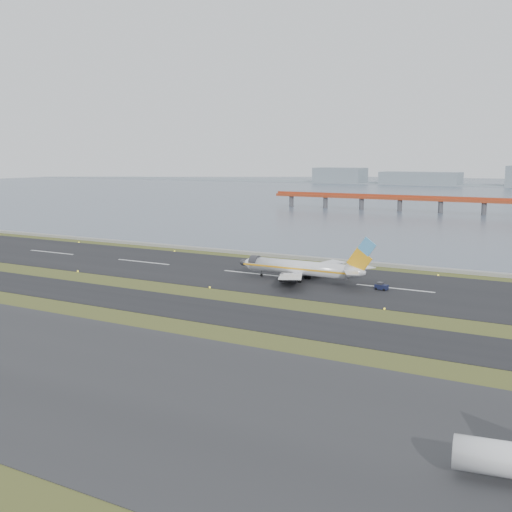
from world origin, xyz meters
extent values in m
plane|color=#364B1A|center=(0.00, 0.00, 0.00)|extent=(1000.00, 1000.00, 0.00)
cube|color=black|center=(0.00, -12.00, 0.05)|extent=(1000.00, 18.00, 0.10)
cube|color=black|center=(0.00, 30.00, 0.05)|extent=(1000.00, 45.00, 0.10)
cube|color=gray|center=(0.00, 60.00, 0.50)|extent=(1000.00, 2.50, 1.00)
cube|color=#4A586A|center=(0.00, 460.00, 0.00)|extent=(1400.00, 800.00, 1.30)
cube|color=#AD3E1D|center=(20.00, 250.00, 7.50)|extent=(260.00, 5.00, 1.60)
cube|color=#AD3E1D|center=(20.00, 250.00, 9.00)|extent=(260.00, 0.40, 1.40)
cylinder|color=#4C4C51|center=(-76.00, 250.00, 3.00)|extent=(2.80, 2.80, 7.00)
cylinder|color=#4C4C51|center=(20.00, 250.00, 3.00)|extent=(2.80, 2.80, 7.00)
cube|color=gray|center=(-220.00, 620.00, 9.00)|extent=(60.00, 35.00, 18.00)
cube|color=gray|center=(-120.00, 620.00, 7.00)|extent=(90.00, 35.00, 14.00)
cylinder|color=white|center=(14.57, 27.33, 3.50)|extent=(28.00, 3.80, 3.80)
cone|color=white|center=(-1.03, 27.33, 3.50)|extent=(3.20, 3.80, 3.80)
cone|color=white|center=(30.77, 27.33, 3.80)|extent=(5.00, 3.80, 3.80)
cube|color=#FEAE1A|center=(14.57, 25.41, 3.50)|extent=(31.00, 0.06, 0.45)
cube|color=#FEAE1A|center=(14.57, 29.25, 3.50)|extent=(31.00, 0.06, 0.45)
cube|color=white|center=(16.77, 18.83, 2.80)|extent=(11.31, 15.89, 1.66)
cube|color=white|center=(16.77, 35.83, 2.80)|extent=(11.31, 15.89, 1.66)
cylinder|color=#353539|center=(15.07, 21.33, 1.60)|extent=(4.20, 2.10, 2.10)
cylinder|color=#353539|center=(15.07, 33.33, 1.60)|extent=(4.20, 2.10, 2.10)
cube|color=#FEAE1A|center=(31.57, 27.33, 6.70)|extent=(6.80, 0.35, 6.85)
cube|color=#51A6E6|center=(33.47, 27.33, 10.40)|extent=(4.85, 0.37, 4.90)
cube|color=white|center=(31.07, 23.53, 4.30)|extent=(5.64, 6.80, 0.22)
cube|color=white|center=(31.07, 31.13, 4.30)|extent=(5.64, 6.80, 0.22)
cylinder|color=black|center=(3.57, 27.33, 0.45)|extent=(0.80, 0.28, 0.80)
cylinder|color=black|center=(16.07, 24.53, 0.55)|extent=(1.00, 0.38, 1.00)
cylinder|color=black|center=(16.07, 30.13, 0.55)|extent=(1.00, 0.38, 1.00)
cube|color=#131835|center=(37.78, 26.53, 0.86)|extent=(3.28, 2.12, 1.15)
cube|color=#353539|center=(37.40, 26.58, 1.63)|extent=(1.52, 1.61, 0.67)
cylinder|color=black|center=(36.63, 25.91, 0.34)|extent=(0.70, 0.37, 0.67)
cylinder|color=black|center=(36.83, 27.43, 0.34)|extent=(0.70, 0.37, 0.67)
cylinder|color=black|center=(38.72, 25.63, 0.34)|extent=(0.70, 0.37, 0.67)
cylinder|color=black|center=(38.93, 27.15, 0.34)|extent=(0.70, 0.37, 0.67)
cylinder|color=white|center=(79.46, -57.43, 2.60)|extent=(10.44, 5.11, 3.60)
camera|label=1|loc=(87.89, -121.91, 32.57)|focal=45.00mm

